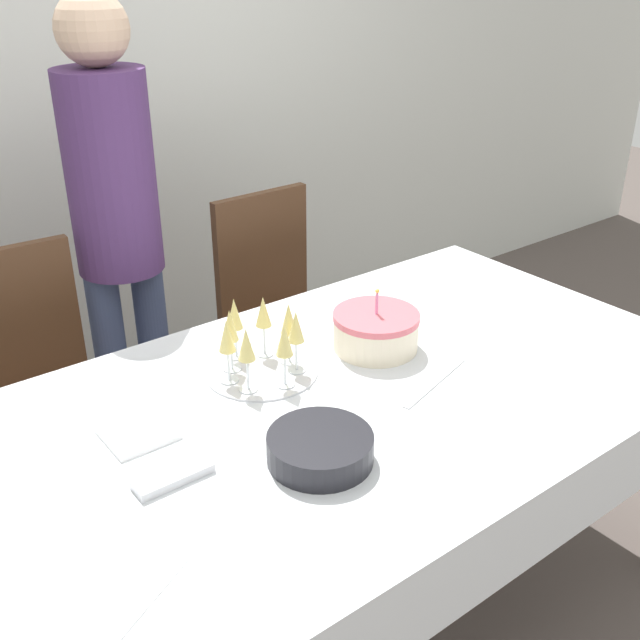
{
  "coord_description": "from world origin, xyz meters",
  "views": [
    {
      "loc": [
        -0.97,
        -1.24,
        1.77
      ],
      "look_at": [
        0.12,
        0.17,
        0.88
      ],
      "focal_mm": 42.0,
      "sensor_mm": 36.0,
      "label": 1
    }
  ],
  "objects_px": {
    "dining_chair_far_left": "(35,390)",
    "dining_chair_far_right": "(280,311)",
    "person_standing": "(115,211)",
    "birthday_cake": "(376,331)",
    "plate_stack_main": "(320,448)",
    "champagne_tray": "(260,341)"
  },
  "relations": [
    {
      "from": "dining_chair_far_left",
      "to": "birthday_cake",
      "type": "bearing_deg",
      "value": -44.96
    },
    {
      "from": "dining_chair_far_right",
      "to": "birthday_cake",
      "type": "height_order",
      "value": "dining_chair_far_right"
    },
    {
      "from": "birthday_cake",
      "to": "dining_chair_far_right",
      "type": "bearing_deg",
      "value": 76.05
    },
    {
      "from": "champagne_tray",
      "to": "birthday_cake",
      "type": "bearing_deg",
      "value": -13.85
    },
    {
      "from": "dining_chair_far_left",
      "to": "birthday_cake",
      "type": "xyz_separation_m",
      "value": [
        0.74,
        -0.74,
        0.28
      ]
    },
    {
      "from": "plate_stack_main",
      "to": "person_standing",
      "type": "distance_m",
      "value": 1.2
    },
    {
      "from": "dining_chair_far_left",
      "to": "dining_chair_far_right",
      "type": "height_order",
      "value": "same"
    },
    {
      "from": "dining_chair_far_left",
      "to": "person_standing",
      "type": "xyz_separation_m",
      "value": [
        0.38,
        0.12,
        0.47
      ]
    },
    {
      "from": "champagne_tray",
      "to": "dining_chair_far_right",
      "type": "bearing_deg",
      "value": 52.08
    },
    {
      "from": "dining_chair_far_left",
      "to": "dining_chair_far_right",
      "type": "xyz_separation_m",
      "value": [
        0.93,
        0.0,
        0.0
      ]
    },
    {
      "from": "person_standing",
      "to": "dining_chair_far_left",
      "type": "bearing_deg",
      "value": -161.87
    },
    {
      "from": "dining_chair_far_left",
      "to": "plate_stack_main",
      "type": "height_order",
      "value": "dining_chair_far_left"
    },
    {
      "from": "plate_stack_main",
      "to": "birthday_cake",
      "type": "bearing_deg",
      "value": 35.66
    },
    {
      "from": "dining_chair_far_left",
      "to": "person_standing",
      "type": "distance_m",
      "value": 0.62
    },
    {
      "from": "dining_chair_far_left",
      "to": "champagne_tray",
      "type": "height_order",
      "value": "dining_chair_far_left"
    },
    {
      "from": "dining_chair_far_left",
      "to": "dining_chair_far_right",
      "type": "relative_size",
      "value": 1.0
    },
    {
      "from": "champagne_tray",
      "to": "plate_stack_main",
      "type": "xyz_separation_m",
      "value": [
        -0.11,
        -0.39,
        -0.06
      ]
    },
    {
      "from": "dining_chair_far_left",
      "to": "birthday_cake",
      "type": "height_order",
      "value": "dining_chair_far_left"
    },
    {
      "from": "dining_chair_far_left",
      "to": "champagne_tray",
      "type": "bearing_deg",
      "value": -58.0
    },
    {
      "from": "person_standing",
      "to": "birthday_cake",
      "type": "bearing_deg",
      "value": -67.4
    },
    {
      "from": "plate_stack_main",
      "to": "dining_chair_far_right",
      "type": "bearing_deg",
      "value": 59.55
    },
    {
      "from": "dining_chair_far_left",
      "to": "dining_chair_far_right",
      "type": "bearing_deg",
      "value": 0.0
    }
  ]
}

